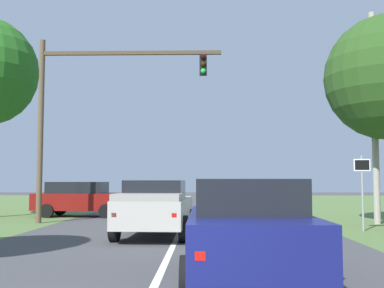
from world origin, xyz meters
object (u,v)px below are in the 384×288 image
Objects in this scene: keep_moving_sign at (362,183)px; crossing_suv_far at (81,198)px; traffic_light at (88,101)px; red_suv_near at (247,227)px; pickup_truck_lead at (156,207)px; utility_pole_right at (375,117)px.

crossing_suv_far is (-12.01, 6.75, -0.82)m from keep_moving_sign.
red_suv_near is at bearing -63.85° from traffic_light.
keep_moving_sign is (5.00, 8.89, 0.76)m from red_suv_near.
pickup_truck_lead is 7.62m from keep_moving_sign.
traffic_light is 0.88× the size of utility_pole_right.
crossing_suv_far is (-4.66, 8.63, -0.03)m from pickup_truck_lead.
keep_moving_sign is at bearing 14.31° from pickup_truck_lead.
utility_pole_right is at bearing 27.94° from pickup_truck_lead.
utility_pole_right is at bearing 61.82° from keep_moving_sign.
traffic_light is 12.34m from utility_pole_right.
red_suv_near reaches higher than pickup_truck_lead.
pickup_truck_lead is (-2.35, 7.02, -0.03)m from red_suv_near.
red_suv_near is 1.76× the size of keep_moving_sign.
pickup_truck_lead is 9.81m from crossing_suv_far.
traffic_light reaches higher than pickup_truck_lead.
utility_pole_right is at bearing 60.93° from red_suv_near.
utility_pole_right reaches higher than red_suv_near.
traffic_light is 2.92× the size of keep_moving_sign.
keep_moving_sign is 0.57× the size of crossing_suv_far.
pickup_truck_lead is 1.83× the size of keep_moving_sign.
keep_moving_sign is 0.30× the size of utility_pole_right.
keep_moving_sign reaches higher than crossing_suv_far.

